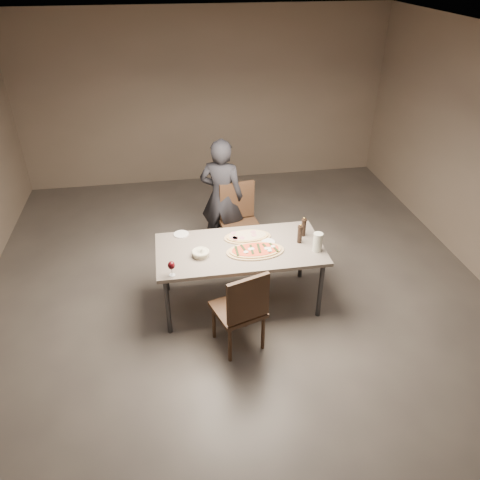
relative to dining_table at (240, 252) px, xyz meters
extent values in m
plane|color=#5B544E|center=(0.00, 0.00, -0.69)|extent=(7.00, 7.00, 0.00)
plane|color=silver|center=(0.00, 0.00, 2.11)|extent=(7.00, 7.00, 0.00)
plane|color=gray|center=(0.00, 3.50, 0.71)|extent=(6.00, 0.00, 6.00)
cube|color=gray|center=(0.00, 0.00, 0.04)|extent=(1.80, 0.90, 0.04)
cylinder|color=#333335|center=(-0.82, -0.37, -0.34)|extent=(0.05, 0.05, 0.71)
cylinder|color=#333335|center=(0.82, -0.37, -0.34)|extent=(0.05, 0.05, 0.71)
cylinder|color=#333335|center=(-0.82, 0.37, -0.34)|extent=(0.05, 0.05, 0.71)
cylinder|color=#333335|center=(0.82, 0.37, -0.34)|extent=(0.05, 0.05, 0.71)
ellipsoid|color=white|center=(0.29, -0.16, 0.10)|extent=(0.05, 0.05, 0.01)
ellipsoid|color=white|center=(0.29, -0.12, 0.10)|extent=(0.05, 0.05, 0.01)
ellipsoid|color=white|center=(0.27, -0.11, 0.10)|extent=(0.05, 0.05, 0.01)
ellipsoid|color=white|center=(0.04, -0.14, 0.10)|extent=(0.05, 0.05, 0.01)
ellipsoid|color=white|center=(0.11, -0.09, 0.10)|extent=(0.05, 0.05, 0.01)
ellipsoid|color=white|center=(0.35, -0.08, 0.10)|extent=(0.05, 0.05, 0.01)
ellipsoid|color=white|center=(0.09, -0.10, 0.10)|extent=(0.05, 0.05, 0.01)
cube|color=#1F2F14|center=(-0.05, -0.11, 0.09)|extent=(0.03, 0.18, 0.01)
cube|color=#1F2F14|center=(0.03, -0.08, 0.09)|extent=(0.06, 0.18, 0.01)
cube|color=#1F2F14|center=(0.11, -0.11, 0.09)|extent=(0.03, 0.18, 0.01)
cube|color=#1F2F14|center=(0.19, -0.10, 0.09)|extent=(0.03, 0.18, 0.01)
cube|color=#1F2F14|center=(0.27, -0.10, 0.09)|extent=(0.07, 0.18, 0.01)
cube|color=#1F2F14|center=(0.35, -0.10, 0.09)|extent=(0.07, 0.18, 0.01)
cylinder|color=pink|center=(-0.03, 0.26, 0.09)|extent=(0.06, 0.06, 0.00)
cylinder|color=pink|center=(-0.03, 0.15, 0.09)|extent=(0.06, 0.06, 0.00)
cylinder|color=pink|center=(-0.03, 0.13, 0.09)|extent=(0.06, 0.06, 0.00)
cylinder|color=pink|center=(0.19, 0.25, 0.09)|extent=(0.06, 0.06, 0.00)
cylinder|color=pink|center=(0.19, 0.18, 0.09)|extent=(0.06, 0.06, 0.00)
cylinder|color=pink|center=(0.05, 0.14, 0.09)|extent=(0.06, 0.06, 0.00)
cylinder|color=pink|center=(-0.05, 0.17, 0.09)|extent=(0.06, 0.06, 0.00)
cylinder|color=pink|center=(-0.02, 0.16, 0.09)|extent=(0.06, 0.06, 0.00)
cylinder|color=beige|center=(-0.43, -0.09, 0.09)|extent=(0.16, 0.16, 0.06)
torus|color=beige|center=(-0.43, -0.09, 0.11)|extent=(0.19, 0.19, 0.03)
cube|color=#9D7440|center=(-0.41, -0.09, 0.10)|extent=(0.05, 0.04, 0.04)
cube|color=#9D7440|center=(-0.43, -0.07, 0.10)|extent=(0.05, 0.06, 0.04)
cube|color=#9D7440|center=(-0.45, -0.08, 0.10)|extent=(0.06, 0.06, 0.04)
cube|color=#9D7440|center=(-0.45, -0.10, 0.10)|extent=(0.06, 0.06, 0.04)
cube|color=#9D7440|center=(-0.43, -0.11, 0.10)|extent=(0.06, 0.06, 0.04)
cylinder|color=white|center=(0.32, 0.05, 0.07)|extent=(0.14, 0.14, 0.02)
cylinder|color=#A6933D|center=(0.32, 0.05, 0.07)|extent=(0.10, 0.10, 0.00)
cylinder|color=black|center=(0.74, 0.14, 0.15)|extent=(0.05, 0.05, 0.19)
cylinder|color=black|center=(0.74, 0.14, 0.26)|extent=(0.06, 0.06, 0.02)
sphere|color=gold|center=(0.74, 0.14, 0.28)|extent=(0.02, 0.02, 0.02)
cylinder|color=black|center=(0.66, 0.00, 0.15)|extent=(0.05, 0.05, 0.18)
cylinder|color=black|center=(0.66, 0.00, 0.25)|extent=(0.06, 0.06, 0.02)
sphere|color=gold|center=(0.66, 0.00, 0.27)|extent=(0.02, 0.02, 0.02)
cylinder|color=silver|center=(0.80, -0.18, 0.16)|extent=(0.10, 0.10, 0.21)
cylinder|color=silver|center=(-0.74, -0.38, 0.06)|extent=(0.06, 0.06, 0.01)
cylinder|color=silver|center=(-0.74, -0.38, 0.10)|extent=(0.01, 0.01, 0.08)
ellipsoid|color=#4B0A10|center=(-0.74, -0.38, 0.18)|extent=(0.07, 0.07, 0.09)
cylinder|color=white|center=(-0.61, 0.38, 0.06)|extent=(0.17, 0.17, 0.01)
cube|color=#3C2719|center=(-0.13, -0.64, -0.25)|extent=(0.57, 0.57, 0.04)
cylinder|color=#3C2719|center=(-0.25, -0.88, -0.48)|extent=(0.04, 0.04, 0.42)
cylinder|color=#3C2719|center=(0.11, -0.76, -0.48)|extent=(0.04, 0.04, 0.42)
cylinder|color=#3C2719|center=(-0.36, -0.52, -0.48)|extent=(0.04, 0.04, 0.42)
cylinder|color=#3C2719|center=(-0.01, -0.41, -0.48)|extent=(0.04, 0.04, 0.42)
cube|color=#3C2719|center=(-0.06, -0.84, 0.03)|extent=(0.43, 0.17, 0.48)
cube|color=#3C2719|center=(0.17, 0.89, -0.23)|extent=(0.53, 0.53, 0.04)
cylinder|color=#3C2719|center=(0.34, 1.10, -0.47)|extent=(0.04, 0.04, 0.44)
cylinder|color=#3C2719|center=(-0.04, 1.05, -0.47)|extent=(0.04, 0.04, 0.44)
cylinder|color=#3C2719|center=(0.39, 0.72, -0.47)|extent=(0.04, 0.04, 0.44)
cylinder|color=#3C2719|center=(0.01, 0.67, -0.47)|extent=(0.04, 0.04, 0.44)
cube|color=#3C2719|center=(0.15, 1.10, 0.06)|extent=(0.45, 0.10, 0.50)
imported|color=black|center=(-0.04, 1.16, 0.09)|extent=(0.67, 0.57, 1.56)
camera|label=1|loc=(-0.70, -4.17, 2.81)|focal=35.00mm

